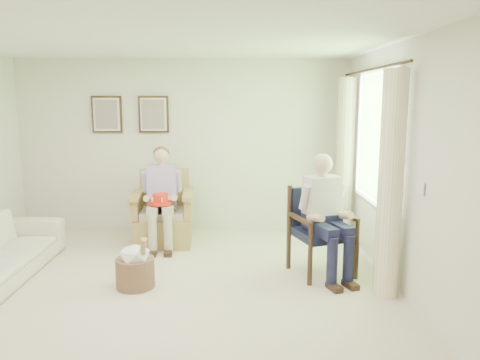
{
  "coord_description": "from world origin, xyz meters",
  "views": [
    {
      "loc": [
        0.75,
        -4.38,
        2.01
      ],
      "look_at": [
        0.83,
        1.13,
        1.05
      ],
      "focal_mm": 35.0,
      "sensor_mm": 36.0,
      "label": 1
    }
  ],
  "objects_px": {
    "wicker_armchair": "(164,220)",
    "person_wicker": "(161,190)",
    "hatbox": "(135,266)",
    "wood_armchair": "(321,227)",
    "person_dark": "(324,207)",
    "red_hat": "(160,200)"
  },
  "relations": [
    {
      "from": "wicker_armchair",
      "to": "person_wicker",
      "type": "height_order",
      "value": "person_wicker"
    },
    {
      "from": "wicker_armchair",
      "to": "hatbox",
      "type": "height_order",
      "value": "wicker_armchair"
    },
    {
      "from": "wood_armchair",
      "to": "hatbox",
      "type": "xyz_separation_m",
      "value": [
        -2.08,
        -0.46,
        -0.3
      ]
    },
    {
      "from": "wicker_armchair",
      "to": "wood_armchair",
      "type": "relative_size",
      "value": 1.04
    },
    {
      "from": "wicker_armchair",
      "to": "person_dark",
      "type": "bearing_deg",
      "value": -36.06
    },
    {
      "from": "wood_armchair",
      "to": "red_hat",
      "type": "distance_m",
      "value": 2.14
    },
    {
      "from": "person_wicker",
      "to": "person_dark",
      "type": "bearing_deg",
      "value": -33.23
    },
    {
      "from": "wicker_armchair",
      "to": "red_hat",
      "type": "height_order",
      "value": "wicker_armchair"
    },
    {
      "from": "person_dark",
      "to": "hatbox",
      "type": "height_order",
      "value": "person_dark"
    },
    {
      "from": "person_dark",
      "to": "wicker_armchair",
      "type": "bearing_deg",
      "value": 128.84
    },
    {
      "from": "red_hat",
      "to": "hatbox",
      "type": "xyz_separation_m",
      "value": [
        -0.09,
        -1.24,
        -0.45
      ]
    },
    {
      "from": "wicker_armchair",
      "to": "red_hat",
      "type": "distance_m",
      "value": 0.5
    },
    {
      "from": "wood_armchair",
      "to": "person_dark",
      "type": "height_order",
      "value": "person_dark"
    },
    {
      "from": "red_hat",
      "to": "hatbox",
      "type": "relative_size",
      "value": 0.49
    },
    {
      "from": "red_hat",
      "to": "hatbox",
      "type": "distance_m",
      "value": 1.33
    },
    {
      "from": "hatbox",
      "to": "wicker_armchair",
      "type": "bearing_deg",
      "value": 87.23
    },
    {
      "from": "person_wicker",
      "to": "hatbox",
      "type": "relative_size",
      "value": 2.21
    },
    {
      "from": "wood_armchair",
      "to": "person_dark",
      "type": "bearing_deg",
      "value": -108.47
    },
    {
      "from": "person_wicker",
      "to": "red_hat",
      "type": "xyz_separation_m",
      "value": [
        0.02,
        -0.21,
        -0.09
      ]
    },
    {
      "from": "person_dark",
      "to": "red_hat",
      "type": "relative_size",
      "value": 4.58
    },
    {
      "from": "person_dark",
      "to": "red_hat",
      "type": "bearing_deg",
      "value": 136.14
    },
    {
      "from": "person_wicker",
      "to": "person_dark",
      "type": "distance_m",
      "value": 2.31
    }
  ]
}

